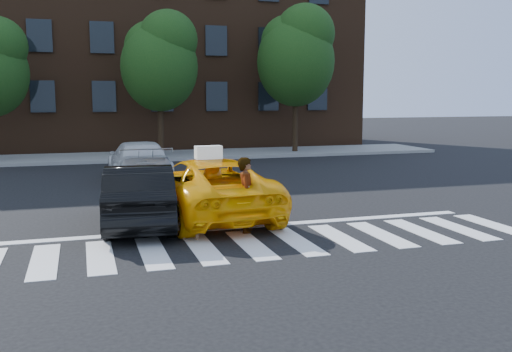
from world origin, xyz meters
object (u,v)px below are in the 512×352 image
(taxi, at_px, (207,188))
(black_sedan, at_px, (139,195))
(tree_mid, at_px, (160,58))
(tree_right, at_px, (296,52))
(woman, at_px, (246,195))
(white_suv, at_px, (139,161))
(dog, at_px, (188,229))

(taxi, relative_size, black_sedan, 1.23)
(tree_mid, bearing_deg, tree_right, -0.00)
(taxi, relative_size, woman, 3.19)
(white_suv, height_order, dog, white_suv)
(taxi, bearing_deg, dog, 63.24)
(taxi, height_order, black_sedan, taxi)
(black_sedan, bearing_deg, woman, 153.28)
(taxi, relative_size, white_suv, 1.09)
(black_sedan, relative_size, dog, 6.92)
(black_sedan, bearing_deg, tree_right, -117.86)
(dog, bearing_deg, tree_right, 83.14)
(woman, bearing_deg, tree_mid, 14.57)
(tree_right, distance_m, dog, 19.03)
(tree_mid, xyz_separation_m, taxi, (-0.80, -14.05, -4.10))
(tree_right, height_order, woman, tree_right)
(tree_mid, distance_m, taxi, 14.66)
(tree_mid, distance_m, tree_right, 7.01)
(white_suv, height_order, woman, woman)
(taxi, distance_m, dog, 2.36)
(tree_right, relative_size, woman, 4.55)
(taxi, relative_size, dog, 8.53)
(tree_mid, relative_size, white_suv, 1.44)
(black_sedan, relative_size, woman, 2.59)
(white_suv, distance_m, woman, 8.82)
(tree_right, bearing_deg, dog, -118.23)
(black_sedan, xyz_separation_m, woman, (2.22, -1.40, 0.12))
(tree_right, height_order, black_sedan, tree_right)
(dog, bearing_deg, tree_mid, 105.44)
(white_suv, xyz_separation_m, woman, (1.50, -8.69, 0.13))
(tree_mid, distance_m, dog, 16.90)
(woman, xyz_separation_m, dog, (-1.37, -0.27, -0.63))
(taxi, height_order, dog, taxi)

